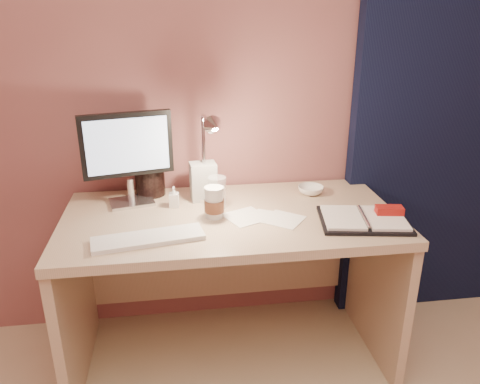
{
  "coord_description": "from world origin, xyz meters",
  "views": [
    {
      "loc": [
        -0.21,
        -0.4,
        1.54
      ],
      "look_at": [
        0.03,
        1.33,
        0.85
      ],
      "focal_mm": 35.0,
      "sensor_mm": 36.0,
      "label": 1
    }
  ],
  "objects": [
    {
      "name": "desk",
      "position": [
        0.0,
        1.45,
        0.5
      ],
      "size": [
        1.4,
        0.7,
        0.73
      ],
      "color": "tan",
      "rests_on": "ground"
    },
    {
      "name": "product_box",
      "position": [
        -0.1,
        1.57,
        0.82
      ],
      "size": [
        0.12,
        0.1,
        0.17
      ],
      "primitive_type": "cube",
      "rotation": [
        0.0,
        0.0,
        0.09
      ],
      "color": "#B1B0AC",
      "rests_on": "desk"
    },
    {
      "name": "dark_jar",
      "position": [
        -0.34,
        1.66,
        0.83
      ],
      "size": [
        0.14,
        0.14,
        0.19
      ],
      "primitive_type": "cylinder",
      "color": "black",
      "rests_on": "desk"
    },
    {
      "name": "keyboard",
      "position": [
        -0.33,
        1.19,
        0.74
      ],
      "size": [
        0.43,
        0.19,
        0.02
      ],
      "primitive_type": "cube",
      "rotation": [
        0.0,
        0.0,
        0.17
      ],
      "color": "white",
      "rests_on": "desk"
    },
    {
      "name": "bowl",
      "position": [
        0.4,
        1.56,
        0.75
      ],
      "size": [
        0.15,
        0.15,
        0.04
      ],
      "primitive_type": "imported",
      "rotation": [
        0.0,
        0.0,
        0.38
      ],
      "color": "silver",
      "rests_on": "desk"
    },
    {
      "name": "paper_a",
      "position": [
        0.06,
        1.35,
        0.73
      ],
      "size": [
        0.21,
        0.21,
        0.0
      ],
      "primitive_type": "cube",
      "rotation": [
        0.0,
        0.0,
        0.43
      ],
      "color": "white",
      "rests_on": "desk"
    },
    {
      "name": "paper_c",
      "position": [
        0.15,
        1.33,
        0.73
      ],
      "size": [
        0.18,
        0.18,
        0.0
      ],
      "primitive_type": "cube",
      "rotation": [
        0.0,
        0.0,
        1.07
      ],
      "color": "white",
      "rests_on": "desk"
    },
    {
      "name": "paper_b",
      "position": [
        0.21,
        1.3,
        0.73
      ],
      "size": [
        0.2,
        0.2,
        0.0
      ],
      "primitive_type": "cube",
      "rotation": [
        0.0,
        0.0,
        -0.66
      ],
      "color": "white",
      "rests_on": "desk"
    },
    {
      "name": "clear_cup",
      "position": [
        -0.05,
        1.47,
        0.8
      ],
      "size": [
        0.08,
        0.08,
        0.14
      ],
      "primitive_type": "cylinder",
      "color": "white",
      "rests_on": "desk"
    },
    {
      "name": "lotion_bottle",
      "position": [
        -0.23,
        1.5,
        0.78
      ],
      "size": [
        0.04,
        0.05,
        0.09
      ],
      "primitive_type": "imported",
      "rotation": [
        0.0,
        0.0,
        -0.09
      ],
      "color": "silver",
      "rests_on": "desk"
    },
    {
      "name": "monitor",
      "position": [
        -0.42,
        1.56,
        0.97
      ],
      "size": [
        0.38,
        0.18,
        0.41
      ],
      "rotation": [
        0.0,
        0.0,
        0.23
      ],
      "color": "silver",
      "rests_on": "desk"
    },
    {
      "name": "planner",
      "position": [
        0.54,
        1.24,
        0.74
      ],
      "size": [
        0.39,
        0.32,
        0.05
      ],
      "rotation": [
        0.0,
        0.0,
        -0.17
      ],
      "color": "black",
      "rests_on": "desk"
    },
    {
      "name": "coffee_cup",
      "position": [
        -0.07,
        1.37,
        0.79
      ],
      "size": [
        0.08,
        0.08,
        0.13
      ],
      "color": "silver",
      "rests_on": "desk"
    },
    {
      "name": "room",
      "position": [
        0.95,
        1.69,
        1.14
      ],
      "size": [
        3.5,
        3.5,
        3.5
      ],
      "color": "#C6B28E",
      "rests_on": "ground"
    },
    {
      "name": "desk_lamp",
      "position": [
        -0.12,
        1.46,
        0.99
      ],
      "size": [
        0.13,
        0.26,
        0.41
      ],
      "rotation": [
        0.0,
        0.0,
        0.21
      ],
      "color": "silver",
      "rests_on": "desk"
    }
  ]
}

